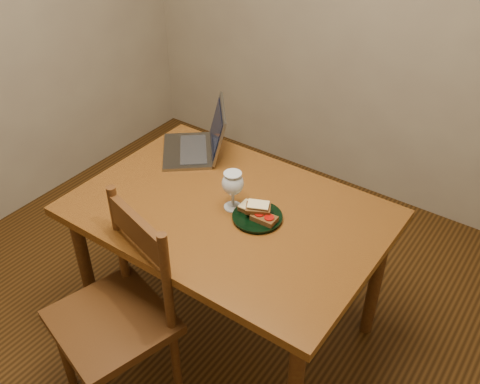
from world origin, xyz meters
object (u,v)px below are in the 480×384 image
Objects in this scene: plate at (257,217)px; milk_glass at (233,191)px; table at (229,225)px; chair at (115,309)px; laptop at (201,140)px.

milk_glass reaches higher than plate.
plate is at bearing -2.16° from milk_glass.
plate is (0.14, 0.02, 0.09)m from table.
table is at bearing 89.04° from chair.
chair is at bearing -106.06° from table.
chair is 1.20× the size of laptop.
laptop is (-0.38, 0.30, 0.15)m from table.
milk_glass is at bearing 177.84° from plate.
laptop reaches higher than milk_glass.
laptop reaches higher than chair.
plate is at bearing 77.46° from chair.
table is 0.51m from laptop.
laptop reaches higher than table.
plate is 0.59m from laptop.
milk_glass reaches higher than table.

